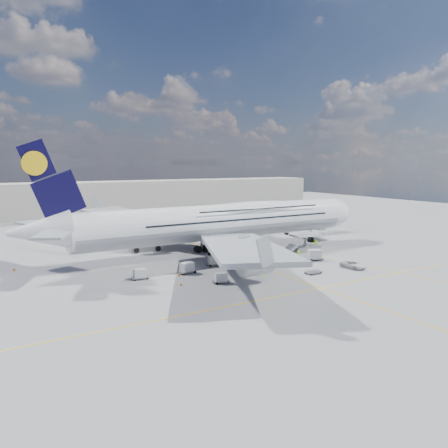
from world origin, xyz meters
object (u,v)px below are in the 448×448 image
catering_truck_inner (145,242)px  crew_loader (315,244)px  dolly_nose_far (313,272)px  cargo_loader (305,245)px  crew_van (298,255)px  dolly_nose_near (314,255)px  cone_nose (308,235)px  dolly_row_c (221,278)px  crew_tug (265,272)px  cone_wing_left_inner (161,243)px  catering_truck_outer (74,235)px  cone_wing_right_outer (181,284)px  dolly_row_a (187,268)px  cone_wing_left_outer (116,240)px  service_van (353,265)px  baggage_tug (263,263)px  airliner (222,221)px  dolly_back (140,274)px  jet_bridge (297,209)px  cone_wing_right_inner (179,274)px  cone_tail (14,269)px  crew_nose (317,244)px  crew_wing (214,258)px  dolly_row_b (214,261)px

catering_truck_inner → crew_loader: bearing=-21.4°
dolly_nose_far → catering_truck_inner: bearing=117.1°
cargo_loader → crew_van: bearing=-138.8°
dolly_nose_near → cone_nose: (18.96, 23.04, -0.91)m
dolly_row_c → crew_tug: size_ratio=1.85×
dolly_row_c → cone_wing_left_inner: 36.56m
catering_truck_inner → crew_loader: 37.73m
crew_loader → catering_truck_outer: bearing=172.0°
catering_truck_inner → cone_wing_right_outer: size_ratio=14.21×
cargo_loader → crew_loader: 4.62m
catering_truck_inner → dolly_nose_far: bearing=-58.0°
dolly_row_a → cone_wing_left_outer: dolly_row_a is taller
service_van → cone_wing_left_inner: 45.04m
cone_nose → dolly_nose_far: bearing=-130.5°
cone_wing_right_outer → cone_wing_left_outer: bearing=85.5°
baggage_tug → airliner: bearing=88.6°
airliner → dolly_back: (-22.29, -10.98, -5.94)m
jet_bridge → dolly_row_a: jet_bridge is taller
dolly_nose_far → baggage_tug: baggage_tug is taller
cargo_loader → dolly_row_a: (-30.44, -4.32, -0.23)m
crew_van → dolly_back: bearing=76.1°
crew_tug → cone_wing_right_inner: size_ratio=2.73×
service_van → cone_tail: size_ratio=8.06×
baggage_tug → crew_loader: crew_loader is taller
dolly_nose_near → crew_nose: dolly_nose_near is taller
catering_truck_outer → service_van: catering_truck_outer is taller
crew_wing → crew_van: size_ratio=0.79×
dolly_back → cone_wing_right_outer: (4.17, -6.86, -0.67)m
cone_wing_left_inner → cargo_loader: bearing=-45.1°
dolly_row_c → dolly_nose_far: bearing=5.9°
airliner → cone_nose: 32.59m
catering_truck_outer → dolly_back: bearing=-70.2°
airliner → service_van: 27.95m
dolly_row_c → crew_tug: 8.41m
jet_bridge → cone_wing_left_inner: jet_bridge is taller
crew_wing → cone_wing_left_outer: bearing=34.8°
dolly_back → jet_bridge: bearing=27.3°
crew_wing → cone_wing_left_inner: crew_wing is taller
airliner → dolly_row_c: bearing=-121.3°
airliner → cone_wing_left_inner: bearing=112.9°
jet_bridge → catering_truck_outer: (-53.50, 18.58, -5.01)m
dolly_row_b → cone_wing_right_outer: 14.27m
cargo_loader → crew_nose: size_ratio=4.82×
dolly_row_b → dolly_row_c: (-4.95, -10.88, -0.09)m
service_van → dolly_row_a: bearing=151.4°
cone_tail → cone_wing_right_outer: bearing=-48.2°
dolly_nose_near → service_van: size_ratio=0.78×
dolly_row_a → crew_nose: dolly_row_a is taller
jet_bridge → cone_nose: jet_bridge is taller
cargo_loader → cone_nose: size_ratio=17.52×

